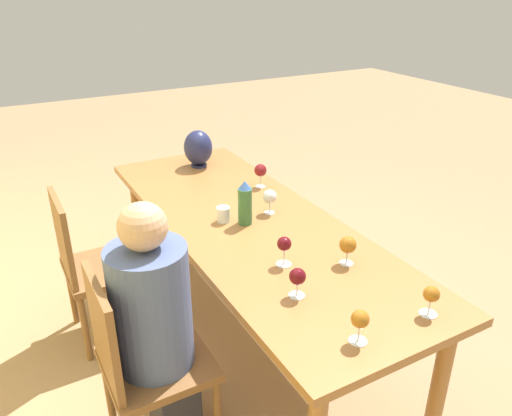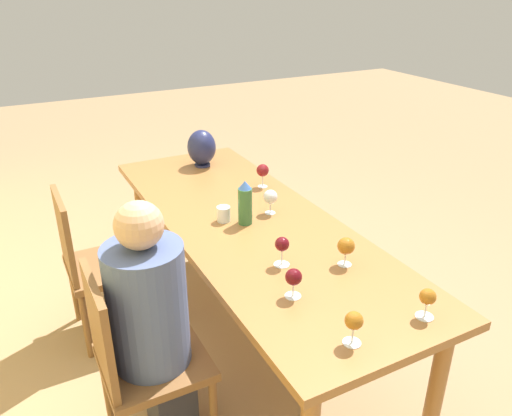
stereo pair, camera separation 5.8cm
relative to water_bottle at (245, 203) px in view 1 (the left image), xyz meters
The scene contains 15 objects.
ground_plane 0.90m from the water_bottle, 67.61° to the right, with size 14.00×14.00×0.00m, color #937551.
dining_table 0.20m from the water_bottle, 67.61° to the right, with size 2.35×0.83×0.78m.
water_bottle is the anchor object (origin of this frame).
water_tumbler 0.14m from the water_bottle, 49.91° to the left, with size 0.07×0.07×0.08m.
vase 0.92m from the water_bottle, ahead, with size 0.19×0.19×0.25m.
wine_glass_0 0.18m from the water_bottle, 75.38° to the right, with size 0.08×0.08×0.14m.
wine_glass_1 0.61m from the water_bottle, 159.95° to the right, with size 0.08×0.08×0.13m.
wine_glass_2 0.50m from the water_bottle, 38.62° to the right, with size 0.08×0.08×0.14m.
wine_glass_3 0.45m from the water_bottle, behind, with size 0.07×0.07×0.14m.
wine_glass_4 1.02m from the water_bottle, behind, with size 0.07×0.07×0.13m.
wine_glass_5 0.69m from the water_bottle, 169.76° to the left, with size 0.07×0.07×0.13m.
wine_glass_6 1.05m from the water_bottle, 166.22° to the right, with size 0.07×0.07×0.12m.
chair_near 0.91m from the water_bottle, 119.34° to the left, with size 0.44×0.44×0.91m.
chair_far 0.95m from the water_bottle, 55.85° to the left, with size 0.44×0.44×0.91m.
person_near 0.79m from the water_bottle, 122.48° to the left, with size 0.33×0.33×1.20m.
Camera 1 is at (-2.07, 1.12, 1.95)m, focal length 35.00 mm.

